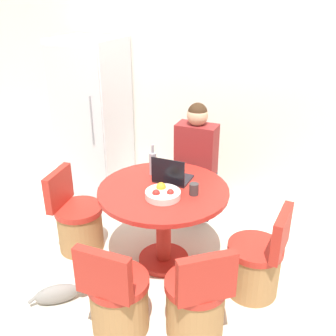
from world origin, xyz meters
The scene contains 14 objects.
ground_plane centered at (0.00, 0.00, 0.00)m, with size 12.00×12.00×0.00m, color beige.
wall_back centered at (0.00, 1.58, 1.30)m, with size 7.00×0.06×2.60m.
refrigerator centered at (-1.33, 1.19, 0.91)m, with size 0.71×0.69×1.83m.
dining_table centered at (0.04, 0.13, 0.58)m, with size 1.12×1.12×0.77m.
chair_near_camera centered at (0.06, -0.72, 0.27)m, with size 0.45×0.45×0.81m.
chair_right_side centered at (0.89, 0.07, 0.27)m, with size 0.45×0.45×0.81m.
chair_left_side centered at (-0.80, 0.01, 0.27)m, with size 0.47×0.45×0.81m.
chair_near_right_corner centered at (0.59, -0.53, 0.27)m, with size 0.52×0.52×0.81m.
person_seated centered at (0.08, 0.91, 0.73)m, with size 0.40×0.37×1.33m.
laptop centered at (0.06, 0.28, 0.82)m, with size 0.30×0.26×0.24m.
fruit_bowl centered at (0.10, -0.01, 0.80)m, with size 0.29×0.29×0.10m.
coffee_cup centered at (0.32, 0.13, 0.82)m, with size 0.08×0.08×0.10m.
bottle centered at (-0.16, 0.35, 0.88)m, with size 0.07×0.07×0.29m.
cat centered at (-0.52, -0.67, 0.09)m, with size 0.39×0.34×0.17m.
Camera 1 is at (1.25, -2.57, 2.34)m, focal length 42.00 mm.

